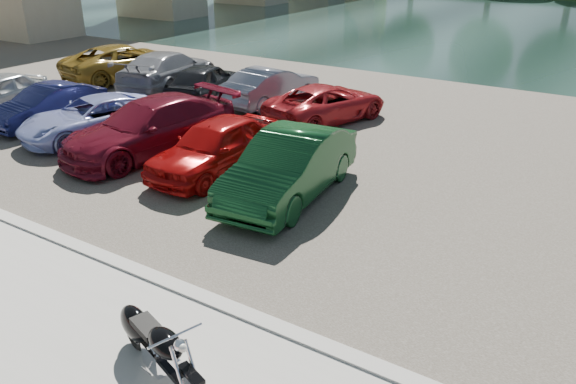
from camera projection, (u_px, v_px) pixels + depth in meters
The scene contains 15 objects.
ground at pixel (120, 377), 7.88m from camera, with size 200.00×200.00×0.00m, color #595447.
kerb at pixel (211, 302), 9.39m from camera, with size 60.00×0.30×0.14m, color #A6A49C.
parking_lot at pixel (409, 149), 16.34m from camera, with size 60.00×18.00×0.04m, color #433E36.
river at pixel (564, 28), 38.67m from camera, with size 120.00×40.00×0.00m, color #172A26.
motorcycle at pixel (154, 343), 7.68m from camera, with size 2.26×1.04×1.05m.
car_1 at pixel (48, 105), 18.26m from camera, with size 1.34×3.84×1.26m, color #161945.
car_2 at pixel (94, 118), 17.00m from camera, with size 2.06×4.46×1.24m, color #99A5DF.
car_3 at pixel (151, 127), 15.69m from camera, with size 2.13×5.25×1.52m, color maroon.
car_4 at pixel (216, 146), 14.43m from camera, with size 1.67×4.16×1.42m, color #A40A0A.
car_5 at pixel (289, 166), 13.00m from camera, with size 1.61×4.62×1.52m, color #113F1D.
car_6 at pixel (125, 62), 24.14m from camera, with size 2.46×5.34×1.48m, color olive.
car_7 at pixel (168, 70), 22.60m from camera, with size 2.11×5.19×1.51m, color gray.
car_8 at pixel (205, 81), 21.06m from camera, with size 1.63×4.05×1.38m, color black.
car_9 at pixel (271, 86), 20.42m from camera, with size 1.44×4.12×1.36m, color slate.
car_10 at pixel (327, 103), 18.58m from camera, with size 2.04×4.43×1.23m, color #A61B21.
Camera 1 is at (5.27, -3.89, 5.61)m, focal length 35.00 mm.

